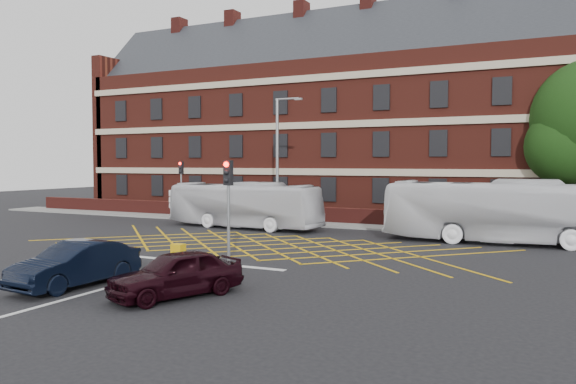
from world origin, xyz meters
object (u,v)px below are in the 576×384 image
at_px(car_maroon, 176,274).
at_px(street_lamp, 278,184).
at_px(traffic_light_far, 181,194).
at_px(bus_left, 244,205).
at_px(direction_signs, 175,200).
at_px(bus_right, 502,211).
at_px(car_navy, 76,264).
at_px(utility_cabinet, 178,255).
at_px(traffic_light_near, 228,226).

relative_size(car_maroon, street_lamp, 0.52).
bearing_deg(street_lamp, traffic_light_far, 165.10).
height_order(traffic_light_far, street_lamp, street_lamp).
relative_size(bus_left, direction_signs, 4.81).
bearing_deg(direction_signs, car_maroon, -52.59).
relative_size(bus_right, street_lamp, 1.44).
bearing_deg(bus_left, street_lamp, -52.10).
height_order(car_maroon, street_lamp, street_lamp).
relative_size(car_navy, street_lamp, 0.55).
xyz_separation_m(bus_left, car_maroon, (7.54, -16.93, -0.74)).
bearing_deg(bus_right, bus_left, 87.07).
distance_m(bus_left, car_maroon, 18.54).
distance_m(traffic_light_far, street_lamp, 9.97).
distance_m(bus_left, street_lamp, 2.60).
bearing_deg(street_lamp, direction_signs, 169.41).
bearing_deg(street_lamp, car_navy, -84.84).
relative_size(street_lamp, utility_cabinet, 9.04).
bearing_deg(car_maroon, direction_signs, 151.18).
distance_m(car_navy, car_maroon, 4.00).
distance_m(car_navy, traffic_light_far, 23.78).
bearing_deg(bus_left, utility_cabinet, -155.18).
distance_m(bus_right, car_navy, 20.88).
bearing_deg(direction_signs, bus_left, -21.21).
bearing_deg(utility_cabinet, traffic_light_near, -2.58).
height_order(bus_left, car_maroon, bus_left).
bearing_deg(bus_left, car_maroon, -150.47).
relative_size(bus_right, utility_cabinet, 13.05).
height_order(car_navy, car_maroon, car_navy).
height_order(bus_right, traffic_light_far, traffic_light_far).
height_order(bus_right, street_lamp, street_lamp).
xyz_separation_m(bus_right, car_navy, (-12.02, -17.04, -0.91)).
distance_m(bus_left, traffic_light_far, 8.56).
relative_size(traffic_light_far, utility_cabinet, 4.66).
xyz_separation_m(street_lamp, direction_signs, (-9.58, 1.79, -1.42)).
bearing_deg(traffic_light_far, car_maroon, -53.62).
bearing_deg(car_navy, utility_cabinet, 82.06).
relative_size(traffic_light_far, street_lamp, 0.52).
bearing_deg(car_navy, car_maroon, 7.49).
relative_size(traffic_light_near, street_lamp, 0.52).
distance_m(traffic_light_far, utility_cabinet, 20.53).
bearing_deg(utility_cabinet, street_lamp, 100.47).
distance_m(car_navy, utility_cabinet, 4.55).
distance_m(bus_left, bus_right, 15.57).
xyz_separation_m(car_navy, direction_signs, (-11.24, 20.18, 0.63)).
relative_size(bus_left, traffic_light_far, 2.47).
distance_m(car_maroon, traffic_light_far, 25.70).
relative_size(direction_signs, utility_cabinet, 2.40).
xyz_separation_m(traffic_light_far, utility_cabinet, (12.15, -16.49, -1.31)).
bearing_deg(utility_cabinet, direction_signs, 127.69).
height_order(bus_left, car_navy, bus_left).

